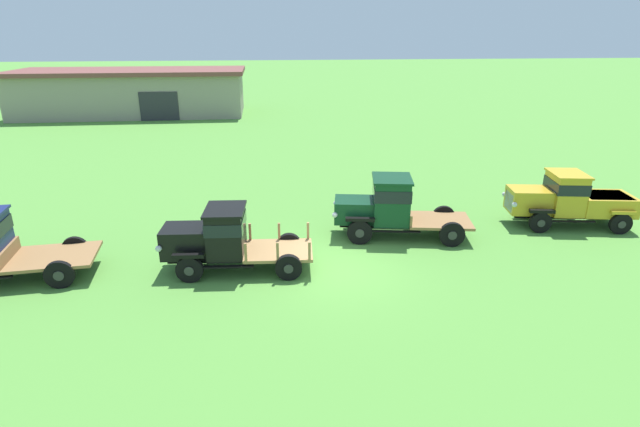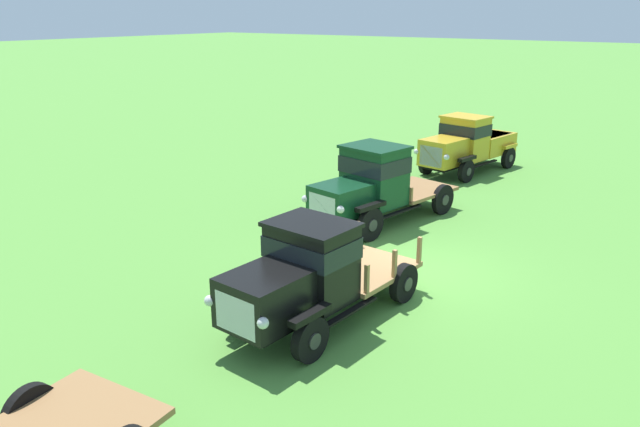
{
  "view_description": "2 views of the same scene",
  "coord_description": "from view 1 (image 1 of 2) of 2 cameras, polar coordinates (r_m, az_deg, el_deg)",
  "views": [
    {
      "loc": [
        -2.1,
        -14.46,
        7.3
      ],
      "look_at": [
        -0.18,
        2.51,
        1.0
      ],
      "focal_mm": 28.0,
      "sensor_mm": 36.0,
      "label": 1
    },
    {
      "loc": [
        -12.18,
        -6.11,
        5.82
      ],
      "look_at": [
        -0.18,
        2.51,
        1.0
      ],
      "focal_mm": 35.0,
      "sensor_mm": 36.0,
      "label": 2
    }
  ],
  "objects": [
    {
      "name": "ground_plane",
      "position": [
        16.33,
        1.62,
        -6.31
      ],
      "size": [
        240.0,
        240.0,
        0.0
      ],
      "primitive_type": "plane",
      "color": "#518E38"
    },
    {
      "name": "vintage_truck_far_side",
      "position": [
        21.8,
        26.57,
        1.5
      ],
      "size": [
        4.93,
        2.48,
        2.15
      ],
      "color": "black",
      "rests_on": "ground"
    },
    {
      "name": "vintage_truck_midrow_center",
      "position": [
        18.61,
        7.76,
        0.91
      ],
      "size": [
        5.29,
        2.63,
        2.27
      ],
      "color": "black",
      "rests_on": "ground"
    },
    {
      "name": "farm_shed",
      "position": [
        49.44,
        -20.65,
        12.86
      ],
      "size": [
        20.17,
        8.04,
        4.0
      ],
      "color": "gray",
      "rests_on": "ground"
    },
    {
      "name": "vintage_truck_second_in_line",
      "position": [
        16.17,
        -11.24,
        -2.74
      ],
      "size": [
        4.89,
        2.16,
        2.09
      ],
      "color": "black",
      "rests_on": "ground"
    }
  ]
}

